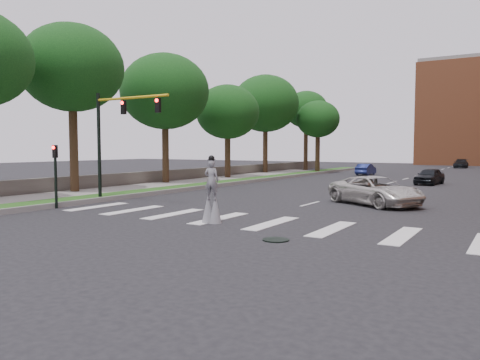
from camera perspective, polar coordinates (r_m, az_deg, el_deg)
ground_plane at (r=18.98m, az=-0.96°, el=-5.42°), size 160.00×160.00×0.00m
grass_median at (r=41.89m, az=0.42°, el=-0.08°), size 2.00×60.00×0.25m
median_curb at (r=41.36m, az=1.67°, el=-0.11°), size 0.20×60.00×0.28m
sidewalk_left at (r=35.73m, az=-12.06°, el=-0.93°), size 4.00×60.00×0.18m
stone_wall at (r=46.55m, az=-4.11°, el=0.84°), size 0.50×56.00×1.10m
manhole at (r=15.80m, az=4.39°, el=-7.27°), size 0.90×0.90×0.04m
traffic_signal at (r=27.34m, az=-15.13°, el=6.05°), size 5.30×0.23×6.20m
secondary_signal at (r=25.48m, az=-21.57°, el=1.11°), size 0.25×0.21×3.23m
stilt_performer at (r=19.19m, az=-3.48°, el=-2.10°), size 0.83×0.60×2.79m
suv_crossing at (r=26.18m, az=16.23°, el=-1.27°), size 6.08×5.19×1.55m
car_near at (r=42.24m, az=22.09°, el=0.43°), size 2.15×4.24×1.38m
car_mid at (r=54.50m, az=15.09°, el=1.26°), size 1.36×3.86×1.27m
car_far at (r=78.20m, az=25.34°, el=1.83°), size 2.02×4.67×1.34m
tree_1 at (r=33.41m, az=-19.82°, el=12.68°), size 6.75×6.75×11.19m
tree_2 at (r=39.98m, az=-9.15°, el=10.57°), size 7.38×7.38×10.87m
tree_3 at (r=46.00m, az=-1.53°, el=8.26°), size 6.21×6.21×9.19m
tree_4 at (r=55.37m, az=3.12°, el=9.27°), size 7.83×7.83×11.55m
tree_5 at (r=64.26m, az=8.06°, el=8.46°), size 5.85×5.85×10.69m
tree_6 at (r=57.38m, az=9.48°, el=7.29°), size 5.21×5.21×8.71m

